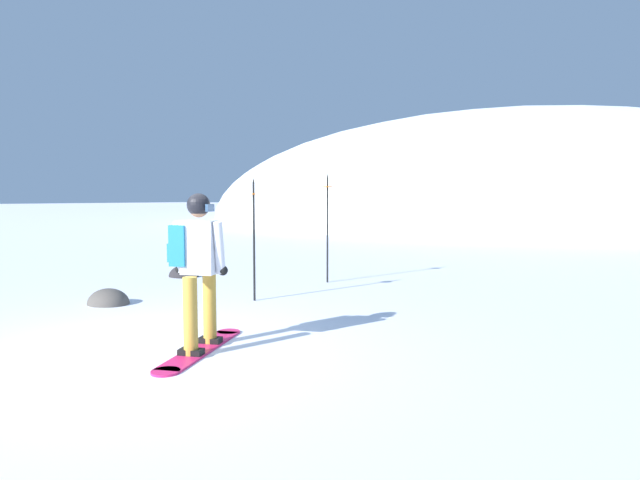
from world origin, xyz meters
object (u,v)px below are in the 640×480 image
(snowboarder_main, at_px, (197,267))
(piste_marker_near, at_px, (254,231))
(rock_mid, at_px, (184,276))
(piste_marker_far, at_px, (327,221))
(rock_dark, at_px, (108,304))

(snowboarder_main, bearing_deg, piste_marker_near, 115.58)
(piste_marker_near, bearing_deg, rock_mid, 155.15)
(piste_marker_near, relative_size, piste_marker_far, 0.93)
(snowboarder_main, distance_m, rock_dark, 3.40)
(piste_marker_near, xyz_separation_m, piste_marker_far, (0.07, 2.25, 0.08))
(rock_dark, bearing_deg, piste_marker_far, 63.01)
(snowboarder_main, height_order, rock_mid, snowboarder_main)
(piste_marker_far, height_order, rock_dark, piste_marker_far)
(piste_marker_far, distance_m, rock_mid, 3.37)
(rock_dark, distance_m, rock_mid, 3.00)
(rock_dark, bearing_deg, rock_mid, 112.49)
(piste_marker_near, height_order, piste_marker_far, piste_marker_far)
(snowboarder_main, bearing_deg, rock_mid, 136.58)
(rock_dark, bearing_deg, piste_marker_near, 38.05)
(piste_marker_near, bearing_deg, piste_marker_far, 88.33)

